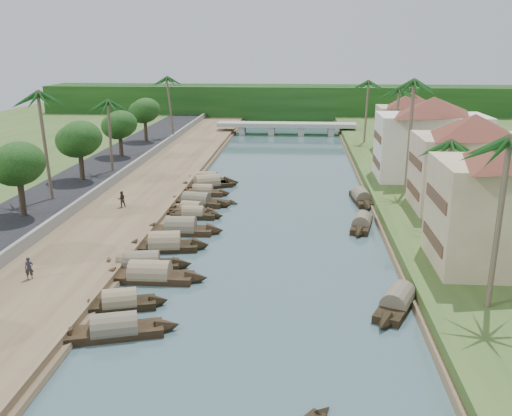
# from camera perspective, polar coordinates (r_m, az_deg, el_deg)

# --- Properties ---
(ground) EXTENTS (220.00, 220.00, 0.00)m
(ground) POSITION_cam_1_polar(r_m,az_deg,el_deg) (47.31, 0.83, -5.58)
(ground) COLOR #3E585D
(ground) RESTS_ON ground
(left_bank) EXTENTS (10.00, 180.00, 0.80)m
(left_bank) POSITION_cam_1_polar(r_m,az_deg,el_deg) (68.74, -11.54, 1.30)
(left_bank) COLOR brown
(left_bank) RESTS_ON ground
(right_bank) EXTENTS (16.00, 180.00, 1.20)m
(right_bank) POSITION_cam_1_polar(r_m,az_deg,el_deg) (68.08, 18.10, 0.86)
(right_bank) COLOR #314F1F
(right_bank) RESTS_ON ground
(road) EXTENTS (8.00, 180.00, 1.40)m
(road) POSITION_cam_1_polar(r_m,az_deg,el_deg) (71.45, -18.12, 1.63)
(road) COLOR black
(road) RESTS_ON ground
(retaining_wall) EXTENTS (0.40, 180.00, 1.10)m
(retaining_wall) POSITION_cam_1_polar(r_m,az_deg,el_deg) (69.78, -14.90, 2.10)
(retaining_wall) COLOR slate
(retaining_wall) RESTS_ON left_bank
(treeline) EXTENTS (120.00, 14.00, 8.00)m
(treeline) POSITION_cam_1_polar(r_m,az_deg,el_deg) (144.60, 3.36, 10.55)
(treeline) COLOR #0F350E
(treeline) RESTS_ON ground
(bridge) EXTENTS (28.00, 4.00, 2.40)m
(bridge) POSITION_cam_1_polar(r_m,az_deg,el_deg) (117.03, 3.06, 8.18)
(bridge) COLOR #9B9C92
(bridge) RESTS_ON ground
(building_mid) EXTENTS (14.11, 14.11, 9.70)m
(building_mid) POSITION_cam_1_polar(r_m,az_deg,el_deg) (61.51, 20.71, 4.37)
(building_mid) COLOR beige
(building_mid) RESTS_ON right_bank
(building_far) EXTENTS (15.59, 15.59, 10.20)m
(building_far) POSITION_cam_1_polar(r_m,az_deg,el_deg) (74.58, 17.08, 6.75)
(building_far) COLOR silver
(building_far) RESTS_ON right_bank
(building_distant) EXTENTS (12.62, 12.62, 9.20)m
(building_distant) POSITION_cam_1_polar(r_m,az_deg,el_deg) (94.26, 15.09, 8.36)
(building_distant) COLOR beige
(building_distant) RESTS_ON right_bank
(sampan_0) EXTENTS (8.37, 4.02, 2.18)m
(sampan_0) POSITION_cam_1_polar(r_m,az_deg,el_deg) (37.02, -13.95, -11.77)
(sampan_0) COLOR black
(sampan_0) RESTS_ON ground
(sampan_1) EXTENTS (6.89, 3.41, 2.03)m
(sampan_1) POSITION_cam_1_polar(r_m,az_deg,el_deg) (40.47, -13.45, -9.26)
(sampan_1) COLOR black
(sampan_1) RESTS_ON ground
(sampan_2) EXTENTS (9.16, 2.16, 2.38)m
(sampan_2) POSITION_cam_1_polar(r_m,az_deg,el_deg) (44.57, -10.55, -6.67)
(sampan_2) COLOR black
(sampan_2) RESTS_ON ground
(sampan_3) EXTENTS (8.44, 3.05, 2.23)m
(sampan_3) POSITION_cam_1_polar(r_m,az_deg,el_deg) (46.89, -11.36, -5.56)
(sampan_3) COLOR black
(sampan_3) RESTS_ON ground
(sampan_4) EXTENTS (6.92, 1.87, 1.99)m
(sampan_4) POSITION_cam_1_polar(r_m,az_deg,el_deg) (47.16, -12.18, -5.50)
(sampan_4) COLOR black
(sampan_4) RESTS_ON ground
(sampan_5) EXTENTS (8.28, 3.26, 2.53)m
(sampan_5) POSITION_cam_1_polar(r_m,az_deg,el_deg) (50.89, -9.10, -3.71)
(sampan_5) COLOR black
(sampan_5) RESTS_ON ground
(sampan_6) EXTENTS (8.55, 2.41, 2.50)m
(sampan_6) POSITION_cam_1_polar(r_m,az_deg,el_deg) (55.10, -7.53, -2.12)
(sampan_6) COLOR black
(sampan_6) RESTS_ON ground
(sampan_7) EXTENTS (6.59, 1.62, 1.81)m
(sampan_7) POSITION_cam_1_polar(r_m,az_deg,el_deg) (59.83, -6.30, -0.64)
(sampan_7) COLOR black
(sampan_7) RESTS_ON ground
(sampan_8) EXTENTS (6.32, 2.59, 1.95)m
(sampan_8) POSITION_cam_1_polar(r_m,az_deg,el_deg) (61.38, -6.48, -0.22)
(sampan_8) COLOR black
(sampan_8) RESTS_ON ground
(sampan_9) EXTENTS (8.82, 3.39, 2.19)m
(sampan_9) POSITION_cam_1_polar(r_m,az_deg,el_deg) (64.69, -5.98, 0.64)
(sampan_9) COLOR black
(sampan_9) RESTS_ON ground
(sampan_10) EXTENTS (6.92, 1.70, 1.95)m
(sampan_10) POSITION_cam_1_polar(r_m,az_deg,el_deg) (68.87, -5.35, 1.59)
(sampan_10) COLOR black
(sampan_10) RESTS_ON ground
(sampan_11) EXTENTS (8.87, 5.46, 2.50)m
(sampan_11) POSITION_cam_1_polar(r_m,az_deg,el_deg) (72.70, -4.91, 2.38)
(sampan_11) COLOR black
(sampan_11) RESTS_ON ground
(sampan_12) EXTENTS (7.73, 1.78, 1.88)m
(sampan_12) POSITION_cam_1_polar(r_m,az_deg,el_deg) (73.64, -4.81, 2.54)
(sampan_12) COLOR black
(sampan_12) RESTS_ON ground
(sampan_13) EXTENTS (7.69, 2.00, 2.11)m
(sampan_13) POSITION_cam_1_polar(r_m,az_deg,el_deg) (75.46, -4.91, 2.87)
(sampan_13) COLOR black
(sampan_13) RESTS_ON ground
(sampan_14) EXTENTS (4.97, 8.72, 2.14)m
(sampan_14) POSITION_cam_1_polar(r_m,az_deg,el_deg) (40.80, 13.99, -9.09)
(sampan_14) COLOR black
(sampan_14) RESTS_ON ground
(sampan_15) EXTENTS (3.04, 7.76, 2.06)m
(sampan_15) POSITION_cam_1_polar(r_m,az_deg,el_deg) (57.26, 10.53, -1.57)
(sampan_15) COLOR black
(sampan_15) RESTS_ON ground
(sampan_16) EXTENTS (2.51, 8.95, 2.16)m
(sampan_16) POSITION_cam_1_polar(r_m,az_deg,el_deg) (66.96, 10.52, 0.98)
(sampan_16) COLOR black
(sampan_16) RESTS_ON ground
(canoe_1) EXTENTS (5.33, 2.69, 0.87)m
(canoe_1) POSITION_cam_1_polar(r_m,az_deg,el_deg) (50.85, -8.87, -4.10)
(canoe_1) COLOR black
(canoe_1) RESTS_ON ground
(canoe_2) EXTENTS (5.64, 2.81, 0.83)m
(canoe_2) POSITION_cam_1_polar(r_m,az_deg,el_deg) (65.92, -3.99, 0.70)
(canoe_2) COLOR black
(canoe_2) RESTS_ON ground
(palm_0) EXTENTS (3.20, 3.20, 12.32)m
(palm_0) POSITION_cam_1_polar(r_m,az_deg,el_deg) (37.08, 23.85, 5.84)
(palm_0) COLOR brown
(palm_0) RESTS_ON ground
(palm_1) EXTENTS (3.20, 3.20, 9.45)m
(palm_1) POSITION_cam_1_polar(r_m,az_deg,el_deg) (53.53, 18.83, 6.03)
(palm_1) COLOR brown
(palm_1) RESTS_ON ground
(palm_2) EXTENTS (3.20, 3.20, 13.98)m
(palm_2) POSITION_cam_1_polar(r_m,az_deg,el_deg) (66.09, 15.45, 11.83)
(palm_2) COLOR brown
(palm_2) RESTS_ON ground
(palm_3) EXTENTS (3.20, 3.20, 11.95)m
(palm_3) POSITION_cam_1_polar(r_m,az_deg,el_deg) (82.92, 13.89, 11.29)
(palm_3) COLOR brown
(palm_3) RESTS_ON ground
(palm_5) EXTENTS (3.20, 3.20, 12.81)m
(palm_5) POSITION_cam_1_polar(r_m,az_deg,el_deg) (63.86, -20.69, 10.43)
(palm_5) COLOR brown
(palm_5) RESTS_ON ground
(palm_6) EXTENTS (3.20, 3.20, 10.64)m
(palm_6) POSITION_cam_1_polar(r_m,az_deg,el_deg) (76.84, -14.61, 10.12)
(palm_6) COLOR brown
(palm_6) RESTS_ON ground
(palm_7) EXTENTS (3.20, 3.20, 11.89)m
(palm_7) POSITION_cam_1_polar(r_m,az_deg,el_deg) (100.67, 11.08, 12.14)
(palm_7) COLOR brown
(palm_7) RESTS_ON ground
(palm_8) EXTENTS (3.20, 3.20, 12.06)m
(palm_8) POSITION_cam_1_polar(r_m,az_deg,el_deg) (105.24, -8.56, 12.61)
(palm_8) COLOR brown
(palm_8) RESTS_ON ground
(tree_2) EXTENTS (4.79, 4.79, 7.08)m
(tree_2) POSITION_cam_1_polar(r_m,az_deg,el_deg) (58.94, -22.69, 4.00)
(tree_2) COLOR #413625
(tree_2) RESTS_ON ground
(tree_3) EXTENTS (5.03, 5.03, 7.10)m
(tree_3) POSITION_cam_1_polar(r_m,az_deg,el_deg) (72.92, -17.25, 6.52)
(tree_3) COLOR #413625
(tree_3) RESTS_ON ground
(tree_4) EXTENTS (4.73, 4.73, 6.62)m
(tree_4) POSITION_cam_1_polar(r_m,az_deg,el_deg) (87.79, -13.49, 8.03)
(tree_4) COLOR #413625
(tree_4) RESTS_ON ground
(tree_5) EXTENTS (4.81, 4.81, 7.23)m
(tree_5) POSITION_cam_1_polar(r_m,az_deg,el_deg) (101.26, -11.08, 9.48)
(tree_5) COLOR #413625
(tree_5) RESTS_ON ground
(tree_6) EXTENTS (4.50, 4.50, 7.64)m
(tree_6) POSITION_cam_1_polar(r_m,az_deg,el_deg) (78.01, 20.36, 7.20)
(tree_6) COLOR #413625
(tree_6) RESTS_ON ground
(person_near) EXTENTS (0.72, 0.62, 1.68)m
(person_near) POSITION_cam_1_polar(r_m,az_deg,el_deg) (45.13, -21.75, -5.62)
(person_near) COLOR #26262E
(person_near) RESTS_ON left_bank
(person_far) EXTENTS (1.06, 0.99, 1.75)m
(person_far) POSITION_cam_1_polar(r_m,az_deg,el_deg) (62.19, -13.30, 0.88)
(person_far) COLOR #2D291F
(person_far) RESTS_ON left_bank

